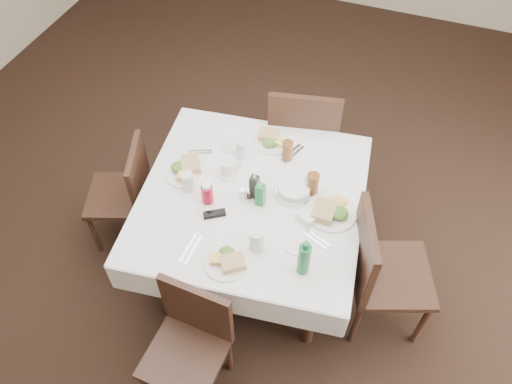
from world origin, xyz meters
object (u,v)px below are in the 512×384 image
dining_table (252,204)px  coffee_mug (228,168)px  water_s (257,240)px  ketchup_bottle (207,193)px  chair_south (191,338)px  chair_east (378,268)px  water_w (188,182)px  water_e (309,184)px  oil_cruet_dark (254,186)px  oil_cruet_green (260,194)px  water_n (242,149)px  green_bottle (304,259)px  bread_basket (294,190)px  chair_north (303,134)px  chair_west (128,189)px

dining_table → coffee_mug: bearing=149.6°
water_s → ketchup_bottle: bearing=151.5°
chair_south → chair_east: 1.13m
chair_south → water_w: water_w is taller
water_e → oil_cruet_dark: 0.32m
chair_east → ketchup_bottle: size_ratio=6.57×
chair_south → oil_cruet_dark: 0.91m
chair_south → oil_cruet_green: bearing=82.3°
chair_south → chair_east: chair_east is taller
water_n → dining_table: bearing=-58.5°
oil_cruet_dark → green_bottle: green_bottle is taller
chair_south → green_bottle: 0.76m
water_s → bread_basket: water_s is taller
water_w → oil_cruet_dark: 0.40m
oil_cruet_dark → coffee_mug: oil_cruet_dark is taller
chair_north → coffee_mug: bearing=-113.0°
chair_north → bread_basket: size_ratio=4.71×
water_e → green_bottle: 0.55m
chair_east → chair_west: size_ratio=1.15×
chair_west → water_n: (0.71, 0.31, 0.35)m
dining_table → chair_north: (0.09, 0.79, -0.10)m
chair_west → coffee_mug: bearing=12.1°
chair_north → water_e: 0.72m
water_e → dining_table: bearing=-153.6°
chair_south → green_bottle: size_ratio=3.35×
water_w → water_s: bearing=-25.6°
water_n → oil_cruet_dark: size_ratio=0.65×
water_w → green_bottle: green_bottle is taller
chair_east → water_s: bearing=-160.0°
chair_south → water_e: size_ratio=7.38×
chair_west → water_w: size_ratio=6.43×
water_e → ketchup_bottle: (-0.53, -0.28, 0.01)m
chair_north → chair_south: (-0.13, -1.62, -0.09)m
chair_west → water_e: 1.24m
chair_north → oil_cruet_green: 0.87m
water_s → dining_table: bearing=114.8°
coffee_mug → water_w: bearing=-131.2°
ketchup_bottle → green_bottle: (0.66, -0.25, 0.04)m
oil_cruet_green → oil_cruet_dark: bearing=140.6°
water_w → water_n: bearing=60.4°
chair_east → water_s: size_ratio=6.75×
chair_north → chair_west: (-0.97, -0.82, -0.09)m
chair_south → chair_west: chair_south is taller
ketchup_bottle → coffee_mug: size_ratio=1.01×
water_e → green_bottle: size_ratio=0.45×
chair_east → oil_cruet_green: bearing=175.7°
water_w → bread_basket: size_ratio=0.61×
dining_table → chair_west: size_ratio=1.73×
green_bottle → chair_east: bearing=36.8°
ketchup_bottle → oil_cruet_green: bearing=17.0°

